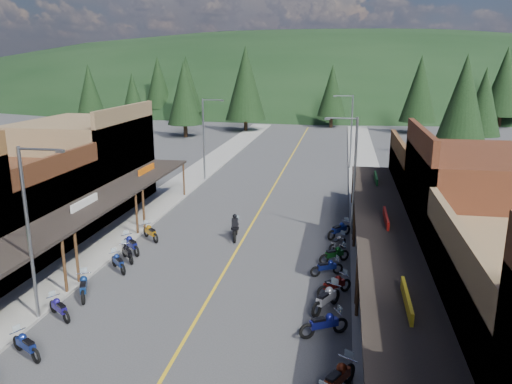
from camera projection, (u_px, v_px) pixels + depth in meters
The scene contains 42 objects.
ground at pixel (221, 277), 27.32m from camera, with size 220.00×220.00×0.00m, color #38383A.
centerline at pixel (273, 188), 46.37m from camera, with size 0.15×90.00×0.01m, color gold.
sidewalk_west at pixel (183, 184), 47.81m from camera, with size 3.40×94.00×0.15m, color gray.
sidewalk_east at pixel (368, 192), 44.90m from camera, with size 3.40×94.00×0.15m, color gray.
shop_west_2 at pixel (9, 211), 30.60m from camera, with size 10.90×9.00×6.20m.
shop_west_3 at pixel (86, 165), 39.50m from camera, with size 10.90×10.20×8.20m.
shop_east_2 at pixel (487, 219), 25.74m from camera, with size 10.90×9.00×8.20m.
shop_east_3 at pixel (449, 192), 35.14m from camera, with size 10.90×10.20×6.20m.
streetlight_0 at pixel (31, 227), 21.63m from camera, with size 2.16×0.18×8.00m.
streetlight_1 at pixel (205, 136), 48.31m from camera, with size 2.16×0.18×8.00m.
streetlight_2 at pixel (352, 171), 32.65m from camera, with size 2.16×0.18×8.00m.
streetlight_3 at pixel (350, 128), 53.61m from camera, with size 2.16×0.18×8.00m.
ridge_hill at pixel (324, 99), 155.95m from camera, with size 310.00×140.00×60.00m, color black.
pine_0 at pixel (90, 89), 91.44m from camera, with size 5.04×5.04×11.00m.
pine_1 at pixel (186, 84), 96.20m from camera, with size 5.88×5.88×12.50m.
pine_2 at pixel (246, 83), 82.23m from camera, with size 6.72×6.72×14.00m.
pine_3 at pixel (332, 91), 87.90m from camera, with size 5.04×5.04×11.00m.
pine_4 at pixel (420, 89), 79.65m from camera, with size 5.88×5.88×12.50m.
pine_5 at pixel (504, 82), 88.21m from camera, with size 6.72×6.72×14.00m.
pine_7 at pixel (158, 83), 103.25m from camera, with size 5.88×5.88×12.50m.
pine_8 at pixel (133, 103), 67.60m from camera, with size 4.48×4.48×10.00m.
pine_9 at pixel (484, 102), 64.57m from camera, with size 4.93×4.93×10.80m.
pine_10 at pixel (184, 93), 76.25m from camera, with size 5.38×5.38×11.60m.
pine_11 at pixel (464, 99), 58.36m from camera, with size 5.82×5.82×12.40m.
bike_west_4 at pixel (26, 344), 19.76m from camera, with size 0.66×1.99×1.14m, color navy, non-canonical shape.
bike_west_5 at pixel (59, 307), 22.77m from camera, with size 0.64×1.93×1.10m, color navy, non-canonical shape.
bike_west_6 at pixel (84, 286), 24.77m from camera, with size 0.73×2.20×1.25m, color navy, non-canonical shape.
bike_west_7 at pixel (118, 261), 27.95m from camera, with size 0.66×1.98×1.13m, color navy, non-canonical shape.
bike_west_8 at pixel (127, 252), 29.36m from camera, with size 0.63×1.90×1.09m, color black, non-canonical shape.
bike_west_9 at pixel (131, 243), 30.57m from camera, with size 0.72×2.17×1.24m, color navy, non-canonical shape.
bike_west_10 at pixel (150, 232), 32.79m from camera, with size 0.68×2.05×1.17m, color #A1670B, non-canonical shape.
bike_east_4 at pixel (337, 378), 17.49m from camera, with size 0.78×2.33×1.33m, color maroon, non-canonical shape.
bike_east_5 at pixel (324, 323), 21.26m from camera, with size 0.73×2.19×1.25m, color navy, non-canonical shape.
bike_east_6 at pixel (326, 298), 23.44m from camera, with size 0.78×2.34×1.34m, color #AFAFB5, non-canonical shape.
bike_east_7 at pixel (334, 284), 25.02m from camera, with size 0.70×2.11×1.21m, color maroon, non-canonical shape.
bike_east_8 at pixel (327, 266), 27.34m from camera, with size 0.62×1.87×1.07m, color navy, non-canonical shape.
bike_east_9 at pixel (334, 253), 29.07m from camera, with size 0.67×2.01×1.15m, color #0C3D13, non-canonical shape.
bike_east_10 at pixel (338, 242), 30.98m from camera, with size 0.64×1.92×1.10m, color #97969B, non-canonical shape.
bike_east_11 at pixel (339, 229), 33.19m from camera, with size 0.73×2.19×1.25m, color navy, non-canonical shape.
rider_on_bike at pixel (236, 228), 33.04m from camera, with size 1.12×2.43×1.78m.
pedestrian_east_a at pixel (396, 317), 21.08m from camera, with size 0.57×0.38×1.57m, color #292233.
pedestrian_east_b at pixel (357, 195), 39.70m from camera, with size 0.93×0.53×1.90m, color brown.
Camera 1 is at (6.24, -24.54, 11.41)m, focal length 35.00 mm.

